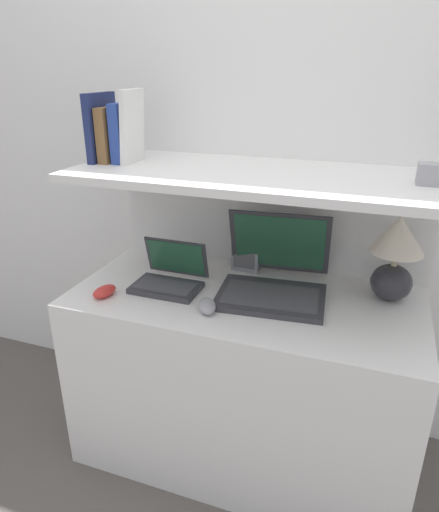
# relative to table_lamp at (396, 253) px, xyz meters

# --- Properties ---
(ground_plane) EXTENTS (12.00, 12.00, 0.00)m
(ground_plane) POSITION_rel_table_lamp_xyz_m (-0.49, -0.45, -0.90)
(ground_plane) COLOR #56514C
(wall_back) EXTENTS (6.00, 0.05, 2.40)m
(wall_back) POSITION_rel_table_lamp_xyz_m (-0.49, 0.20, 0.30)
(wall_back) COLOR white
(wall_back) RESTS_ON ground_plane
(desk) EXTENTS (1.25, 0.59, 0.72)m
(desk) POSITION_rel_table_lamp_xyz_m (-0.49, -0.16, -0.54)
(desk) COLOR white
(desk) RESTS_ON ground_plane
(back_riser) EXTENTS (1.25, 0.04, 1.13)m
(back_riser) POSITION_rel_table_lamp_xyz_m (-0.49, 0.16, -0.33)
(back_riser) COLOR white
(back_riser) RESTS_ON ground_plane
(shelf) EXTENTS (1.25, 0.53, 0.03)m
(shelf) POSITION_rel_table_lamp_xyz_m (-0.49, -0.09, 0.25)
(shelf) COLOR white
(shelf) RESTS_ON back_riser
(table_lamp) EXTENTS (0.18, 0.18, 0.31)m
(table_lamp) POSITION_rel_table_lamp_xyz_m (0.00, 0.00, 0.00)
(table_lamp) COLOR #2D2D33
(table_lamp) RESTS_ON desk
(laptop_large) EXTENTS (0.41, 0.41, 0.28)m
(laptop_large) POSITION_rel_table_lamp_xyz_m (-0.40, -0.09, -0.12)
(laptop_large) COLOR #333338
(laptop_large) RESTS_ON desk
(laptop_small) EXTENTS (0.25, 0.20, 0.17)m
(laptop_small) POSITION_rel_table_lamp_xyz_m (-0.78, -0.18, -0.14)
(laptop_small) COLOR #333338
(laptop_small) RESTS_ON desk
(computer_mouse) EXTENTS (0.10, 0.12, 0.04)m
(computer_mouse) POSITION_rel_table_lamp_xyz_m (-0.58, -0.30, -0.15)
(computer_mouse) COLOR #99999E
(computer_mouse) RESTS_ON desk
(second_mouse) EXTENTS (0.08, 0.11, 0.04)m
(second_mouse) POSITION_rel_table_lamp_xyz_m (-0.96, -0.33, -0.15)
(second_mouse) COLOR red
(second_mouse) RESTS_ON desk
(router_box) EXTENTS (0.11, 0.06, 0.12)m
(router_box) POSITION_rel_table_lamp_xyz_m (-0.55, 0.07, -0.12)
(router_box) COLOR gray
(router_box) RESTS_ON desk
(book_navy) EXTENTS (0.03, 0.18, 0.24)m
(book_navy) POSITION_rel_table_lamp_xyz_m (-1.07, -0.09, 0.38)
(book_navy) COLOR navy
(book_navy) RESTS_ON shelf
(book_brown) EXTENTS (0.04, 0.15, 0.19)m
(book_brown) POSITION_rel_table_lamp_xyz_m (-1.03, -0.09, 0.36)
(book_brown) COLOR brown
(book_brown) RESTS_ON shelf
(book_blue) EXTENTS (0.04, 0.12, 0.21)m
(book_blue) POSITION_rel_table_lamp_xyz_m (-0.98, -0.09, 0.37)
(book_blue) COLOR #284293
(book_blue) RESTS_ON shelf
(book_white) EXTENTS (0.04, 0.14, 0.26)m
(book_white) POSITION_rel_table_lamp_xyz_m (-0.94, -0.09, 0.39)
(book_white) COLOR silver
(book_white) RESTS_ON shelf
(shelf_gadget) EXTENTS (0.08, 0.06, 0.06)m
(shelf_gadget) POSITION_rel_table_lamp_xyz_m (0.06, -0.09, 0.30)
(shelf_gadget) COLOR #99999E
(shelf_gadget) RESTS_ON shelf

